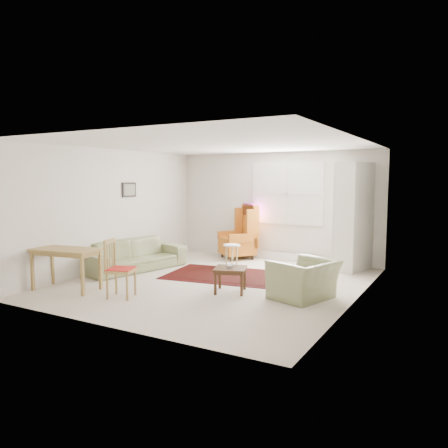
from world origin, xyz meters
The scene contains 10 objects.
room centered at (0.02, 0.21, 1.26)m, with size 5.04×5.54×2.51m.
rug centered at (-0.07, 0.61, 0.01)m, with size 2.40×1.54×0.02m, color black, non-canonical shape.
sofa centered at (-2.04, 0.12, 0.43)m, with size 2.15×0.84×0.87m, color #7F8659.
armchair centered at (1.76, -0.26, 0.37)m, with size 0.95×0.83×0.74m, color #7F8659.
wingback_chair centered at (-0.78, 2.33, 0.65)m, with size 0.75×0.79×1.30m, color #C46B1E, non-canonical shape.
coffee_table centered at (0.56, -0.47, 0.21)m, with size 0.52×0.52×0.42m, color #412714, non-canonical shape.
stool centered at (-0.45, 1.43, 0.24)m, with size 0.36×0.36×0.48m, color white, non-canonical shape.
cabinet centered at (1.92, 2.34, 1.11)m, with size 0.47×0.89×2.23m, color silver, non-canonical shape.
desk centered at (-1.95, -1.71, 0.36)m, with size 1.13×0.56×0.71m, color olive, non-canonical shape.
desk_chair centered at (-0.81, -1.61, 0.47)m, with size 0.41×0.41×0.93m, color olive, non-canonical shape.
Camera 1 is at (3.98, -6.75, 1.90)m, focal length 35.00 mm.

